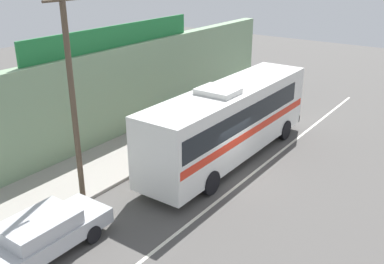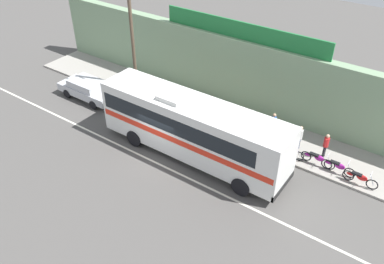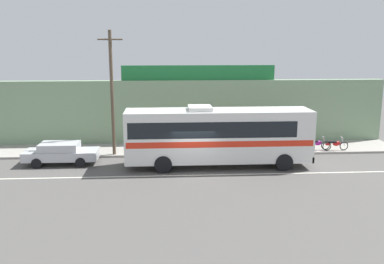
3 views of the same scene
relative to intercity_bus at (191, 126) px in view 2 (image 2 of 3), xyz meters
name	(u,v)px [view 2 (image 2 of 3)]	position (x,y,z in m)	size (l,w,h in m)	color
ground_plane	(161,154)	(-1.53, -0.93, -2.06)	(70.00, 70.00, 0.00)	#4F4C49
sidewalk_slab	(209,113)	(-1.53, 4.27, -1.99)	(30.00, 3.60, 0.14)	gray
storefront_facade	(228,70)	(-1.53, 6.42, 0.34)	(30.00, 0.70, 4.80)	gray
storefront_billboard	(243,31)	(-0.63, 6.42, 3.29)	(11.41, 0.12, 1.10)	#1E7538
road_center_stripe	(152,161)	(-1.53, -1.73, -2.06)	(30.00, 0.14, 0.01)	silver
intercity_bus	(191,126)	(0.00, 0.00, 0.00)	(11.29, 2.59, 3.78)	silver
parked_car	(88,89)	(-9.73, 1.15, -1.33)	(4.56, 1.90, 1.37)	#B7BABF
utility_pole	(133,42)	(-6.61, 2.84, 2.31)	(1.60, 0.22, 8.19)	brown
motorcycle_blue	(288,150)	(4.66, 2.94, -1.50)	(1.85, 0.56, 0.94)	black
motorcycle_orange	(338,167)	(7.44, 3.16, -1.50)	(1.87, 0.56, 0.94)	black
motorcycle_purple	(317,158)	(6.28, 3.18, -1.50)	(1.96, 0.56, 0.94)	black
motorcycle_green	(360,178)	(8.68, 2.91, -1.50)	(1.84, 0.56, 0.94)	black
pedestrian_by_curb	(326,144)	(6.36, 4.06, -1.02)	(0.30, 0.48, 1.57)	black
pedestrian_near_shop	(273,123)	(3.06, 4.23, -0.98)	(0.30, 0.48, 1.63)	navy
pedestrian_far_right	(300,136)	(4.86, 3.93, -1.01)	(0.30, 0.48, 1.58)	navy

